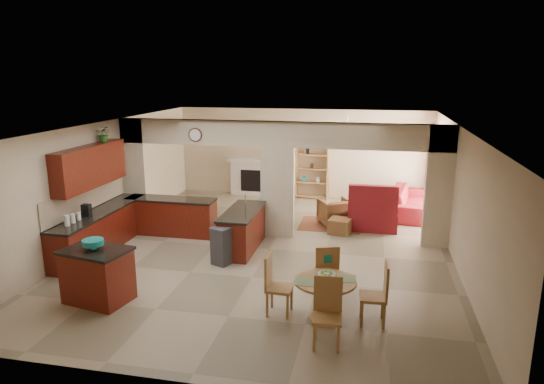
% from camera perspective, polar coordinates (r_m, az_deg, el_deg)
% --- Properties ---
extents(floor, '(10.00, 10.00, 0.00)m').
position_cam_1_polar(floor, '(11.10, -0.33, -6.73)').
color(floor, gray).
rests_on(floor, ground).
extents(ceiling, '(10.00, 10.00, 0.00)m').
position_cam_1_polar(ceiling, '(10.45, -0.36, 7.79)').
color(ceiling, white).
rests_on(ceiling, wall_back).
extents(wall_back, '(8.00, 0.00, 8.00)m').
position_cam_1_polar(wall_back, '(15.52, 3.56, 4.56)').
color(wall_back, tan).
rests_on(wall_back, floor).
extents(wall_front, '(8.00, 0.00, 8.00)m').
position_cam_1_polar(wall_front, '(6.14, -10.39, -10.50)').
color(wall_front, tan).
rests_on(wall_front, floor).
extents(wall_left, '(0.00, 10.00, 10.00)m').
position_cam_1_polar(wall_left, '(12.15, -19.12, 1.20)').
color(wall_left, tan).
rests_on(wall_left, floor).
extents(wall_right, '(0.00, 10.00, 10.00)m').
position_cam_1_polar(wall_right, '(10.62, 21.27, -0.75)').
color(wall_right, tan).
rests_on(wall_right, floor).
extents(partition_left_pier, '(0.60, 0.25, 2.80)m').
position_cam_1_polar(partition_left_pier, '(12.86, -15.72, 2.12)').
color(partition_left_pier, tan).
rests_on(partition_left_pier, floor).
extents(partition_center_pier, '(0.80, 0.25, 2.20)m').
position_cam_1_polar(partition_center_pier, '(11.71, 0.69, 0.01)').
color(partition_center_pier, tan).
rests_on(partition_center_pier, floor).
extents(partition_right_pier, '(0.60, 0.25, 2.80)m').
position_cam_1_polar(partition_right_pier, '(11.53, 19.04, 0.55)').
color(partition_right_pier, tan).
rests_on(partition_right_pier, floor).
extents(partition_header, '(8.00, 0.25, 0.60)m').
position_cam_1_polar(partition_header, '(11.45, 0.71, 6.82)').
color(partition_header, tan).
rests_on(partition_header, partition_center_pier).
extents(kitchen_counter, '(2.52, 3.29, 1.48)m').
position_cam_1_polar(kitchen_counter, '(11.82, -16.28, -3.63)').
color(kitchen_counter, '#3D0907').
rests_on(kitchen_counter, floor).
extents(upper_cabinets, '(0.35, 2.40, 0.90)m').
position_cam_1_polar(upper_cabinets, '(11.30, -20.59, 2.85)').
color(upper_cabinets, '#3D0907').
rests_on(upper_cabinets, wall_left).
extents(peninsula, '(0.70, 1.85, 0.91)m').
position_cam_1_polar(peninsula, '(10.98, -3.53, -4.47)').
color(peninsula, '#3D0907').
rests_on(peninsula, floor).
extents(wall_clock, '(0.34, 0.03, 0.34)m').
position_cam_1_polar(wall_clock, '(11.86, -9.02, 6.66)').
color(wall_clock, '#502A1A').
rests_on(wall_clock, partition_header).
extents(rug, '(1.60, 1.30, 0.01)m').
position_cam_1_polar(rug, '(12.90, 6.87, -3.83)').
color(rug, brown).
rests_on(rug, floor).
extents(fireplace, '(1.60, 0.35, 1.20)m').
position_cam_1_polar(fireplace, '(15.81, -2.33, 1.85)').
color(fireplace, beige).
rests_on(fireplace, floor).
extents(shelving_unit, '(1.00, 0.32, 1.80)m').
position_cam_1_polar(shelving_unit, '(15.38, 4.72, 2.57)').
color(shelving_unit, brown).
rests_on(shelving_unit, floor).
extents(window_a, '(0.02, 0.90, 1.90)m').
position_cam_1_polar(window_a, '(12.87, 19.49, 0.93)').
color(window_a, white).
rests_on(window_a, wall_right).
extents(window_b, '(0.02, 0.90, 1.90)m').
position_cam_1_polar(window_b, '(14.52, 18.65, 2.40)').
color(window_b, white).
rests_on(window_b, wall_right).
extents(glazed_door, '(0.02, 0.70, 2.10)m').
position_cam_1_polar(glazed_door, '(13.72, 19.00, 1.10)').
color(glazed_door, white).
rests_on(glazed_door, wall_right).
extents(drape_a_left, '(0.10, 0.28, 2.30)m').
position_cam_1_polar(drape_a_left, '(12.28, 19.65, 0.33)').
color(drape_a_left, '#3E1D18').
rests_on(drape_a_left, wall_right).
extents(drape_a_right, '(0.10, 0.28, 2.30)m').
position_cam_1_polar(drape_a_right, '(13.45, 19.00, 1.50)').
color(drape_a_right, '#3E1D18').
rests_on(drape_a_right, wall_right).
extents(drape_b_left, '(0.10, 0.28, 2.30)m').
position_cam_1_polar(drape_b_left, '(13.93, 18.76, 1.93)').
color(drape_b_left, '#3E1D18').
rests_on(drape_b_left, wall_right).
extents(drape_b_right, '(0.10, 0.28, 2.30)m').
position_cam_1_polar(drape_b_right, '(15.10, 18.25, 2.85)').
color(drape_b_right, '#3E1D18').
rests_on(drape_b_right, wall_right).
extents(ceiling_fan, '(1.00, 1.00, 0.10)m').
position_cam_1_polar(ceiling_fan, '(13.24, 8.85, 7.88)').
color(ceiling_fan, white).
rests_on(ceiling_fan, ceiling).
extents(kitchen_island, '(1.24, 0.99, 0.96)m').
position_cam_1_polar(kitchen_island, '(9.08, -19.82, -9.17)').
color(kitchen_island, '#3D0907').
rests_on(kitchen_island, floor).
extents(teal_bowl, '(0.36, 0.36, 0.17)m').
position_cam_1_polar(teal_bowl, '(8.90, -20.30, -5.79)').
color(teal_bowl, '#13837C').
rests_on(teal_bowl, kitchen_island).
extents(trash_can, '(0.44, 0.41, 0.74)m').
position_cam_1_polar(trash_can, '(10.20, -6.01, -6.51)').
color(trash_can, '#323235').
rests_on(trash_can, floor).
extents(dining_table, '(1.00, 1.00, 0.68)m').
position_cam_1_polar(dining_table, '(8.00, 6.26, -11.70)').
color(dining_table, brown).
rests_on(dining_table, floor).
extents(fruit_bowl, '(0.29, 0.29, 0.16)m').
position_cam_1_polar(fruit_bowl, '(7.85, 6.43, -9.86)').
color(fruit_bowl, '#80A523').
rests_on(fruit_bowl, dining_table).
extents(sofa, '(2.56, 1.29, 0.71)m').
position_cam_1_polar(sofa, '(14.26, 15.90, -1.08)').
color(sofa, maroon).
rests_on(sofa, floor).
extents(chaise, '(1.25, 1.03, 0.49)m').
position_cam_1_polar(chaise, '(12.78, 11.68, -3.08)').
color(chaise, maroon).
rests_on(chaise, floor).
extents(armchair, '(1.02, 1.03, 0.70)m').
position_cam_1_polar(armchair, '(12.82, 7.38, -2.35)').
color(armchair, maroon).
rests_on(armchair, floor).
extents(ottoman, '(0.60, 0.60, 0.37)m').
position_cam_1_polar(ottoman, '(12.22, 8.01, -3.98)').
color(ottoman, maroon).
rests_on(ottoman, floor).
extents(plant, '(0.38, 0.35, 0.36)m').
position_cam_1_polar(plant, '(11.75, -19.18, 6.48)').
color(plant, '#174E15').
rests_on(plant, upper_cabinets).
extents(chair_north, '(0.53, 0.53, 1.02)m').
position_cam_1_polar(chair_north, '(8.60, 6.35, -9.16)').
color(chair_north, brown).
rests_on(chair_north, floor).
extents(chair_east, '(0.45, 0.45, 1.02)m').
position_cam_1_polar(chair_east, '(7.98, 12.46, -11.34)').
color(chair_east, brown).
rests_on(chair_east, floor).
extents(chair_south, '(0.45, 0.45, 1.02)m').
position_cam_1_polar(chair_south, '(7.32, 6.54, -13.51)').
color(chair_south, brown).
rests_on(chair_south, floor).
extents(chair_west, '(0.44, 0.43, 1.02)m').
position_cam_1_polar(chair_west, '(8.12, 0.31, -10.53)').
color(chair_west, brown).
rests_on(chair_west, floor).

